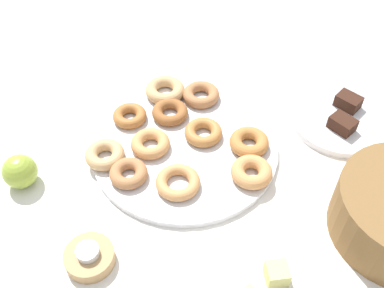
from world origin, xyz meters
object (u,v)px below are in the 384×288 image
Objects in this scene: donut_1 at (170,112)px; donut_7 at (203,132)px; candle_holder at (90,257)px; donut_plate at (185,147)px; donut_6 at (130,116)px; donut_2 at (105,155)px; tealight at (88,252)px; donut_5 at (150,144)px; brownie_near at (348,101)px; donut_3 at (201,95)px; apple at (20,171)px; donut_8 at (165,90)px; cake_plate at (340,119)px; brownie_far at (342,124)px; donut_4 at (178,182)px; donut_10 at (129,173)px; melon_chunk_left at (277,274)px; donut_9 at (252,172)px; donut_0 at (249,142)px.

donut_1 is 0.99× the size of donut_7.
donut_plate is at bearing -153.49° from candle_holder.
donut_6 is 0.35m from candle_holder.
tealight is at bearing 58.31° from donut_2.
donut_5 is 0.48m from brownie_near.
apple is at bearing 1.30° from donut_3.
donut_plate is 4.81× the size of donut_5.
donut_8 is at bearing -137.01° from candle_holder.
brownie_far is (0.03, 0.03, 0.02)m from cake_plate.
donut_2 is 0.93× the size of donut_4.
tealight is 0.58× the size of apple.
candle_holder is at bearing 3.69° from brownie_near.
apple is (0.35, -0.00, 0.01)m from donut_1.
donut_7 is at bearing -174.59° from donut_10.
donut_4 is at bearing -83.90° from melon_chunk_left.
donut_8 is (-0.11, -0.26, 0.00)m from donut_4.
donut_5 is 0.90× the size of donut_8.
melon_chunk_left is (0.37, 0.21, 0.03)m from brownie_far.
brownie_far is at bearing 179.70° from tealight.
donut_9 is at bearing 0.36° from brownie_far.
donut_4 is 1.17× the size of donut_6.
donut_plate is 0.37m from cake_plate.
donut_1 is at bearing -38.12° from brownie_far.
donut_3 is at bearing 171.74° from donut_6.
donut_10 is at bearing -8.80° from brownie_near.
donut_6 is 0.51m from brownie_near.
donut_5 is (0.09, 0.06, 0.00)m from donut_1.
donut_6 is 0.49m from cake_plate.
brownie_near reaches higher than donut_0.
candle_holder is 2.22× the size of tealight.
brownie_near reaches higher than donut_1.
donut_8 is 0.26m from donut_10.
donut_5 is (0.18, 0.08, 0.00)m from donut_3.
donut_plate is 4.88× the size of donut_7.
donut_3 is 0.47m from candle_holder.
donut_7 reaches higher than cake_plate.
donut_3 is 1.60× the size of brownie_far.
donut_0 is 0.94× the size of candle_holder.
donut_1 is 0.35m from apple.
donut_2 is at bearing -22.28° from brownie_far.
donut_10 is 0.87× the size of candle_holder.
donut_8 is (-0.11, -0.13, 0.00)m from donut_5.
donut_9 reaches higher than donut_6.
melon_chunk_left reaches higher than donut_6.
donut_8 is 0.38m from apple.
melon_chunk_left is (0.11, 0.21, 0.03)m from donut_9.
brownie_far is at bearing 36.03° from brownie_near.
cake_plate is 0.72m from apple.
donut_0 is 2.38× the size of melon_chunk_left.
donut_5 and donut_10 have the same top height.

